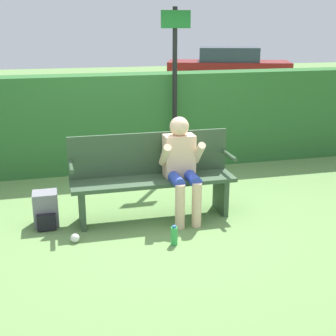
{
  "coord_description": "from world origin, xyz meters",
  "views": [
    {
      "loc": [
        -1.1,
        -5.06,
        2.23
      ],
      "look_at": [
        0.15,
        -0.1,
        0.64
      ],
      "focal_mm": 50.0,
      "sensor_mm": 36.0,
      "label": 1
    }
  ],
  "objects_px": {
    "park_bench": "(152,175)",
    "signpost": "(175,81)",
    "person_seated": "(181,163)",
    "water_bottle": "(174,236)",
    "parked_car": "(228,67)",
    "backpack": "(46,210)"
  },
  "relations": [
    {
      "from": "water_bottle",
      "to": "signpost",
      "type": "height_order",
      "value": "signpost"
    },
    {
      "from": "parked_car",
      "to": "person_seated",
      "type": "bearing_deg",
      "value": -94.49
    },
    {
      "from": "park_bench",
      "to": "backpack",
      "type": "height_order",
      "value": "park_bench"
    },
    {
      "from": "signpost",
      "to": "backpack",
      "type": "bearing_deg",
      "value": -140.43
    },
    {
      "from": "park_bench",
      "to": "signpost",
      "type": "xyz_separation_m",
      "value": [
        0.71,
        1.63,
        0.9
      ]
    },
    {
      "from": "person_seated",
      "to": "backpack",
      "type": "distance_m",
      "value": 1.65
    },
    {
      "from": "backpack",
      "to": "signpost",
      "type": "distance_m",
      "value": 2.81
    },
    {
      "from": "backpack",
      "to": "park_bench",
      "type": "bearing_deg",
      "value": -0.76
    },
    {
      "from": "person_seated",
      "to": "backpack",
      "type": "relative_size",
      "value": 3.04
    },
    {
      "from": "water_bottle",
      "to": "parked_car",
      "type": "bearing_deg",
      "value": 66.54
    },
    {
      "from": "signpost",
      "to": "parked_car",
      "type": "height_order",
      "value": "signpost"
    },
    {
      "from": "parked_car",
      "to": "park_bench",
      "type": "bearing_deg",
      "value": -96.03
    },
    {
      "from": "parked_car",
      "to": "water_bottle",
      "type": "bearing_deg",
      "value": -94.37
    },
    {
      "from": "park_bench",
      "to": "person_seated",
      "type": "relative_size",
      "value": 1.6
    },
    {
      "from": "parked_car",
      "to": "signpost",
      "type": "bearing_deg",
      "value": -96.28
    },
    {
      "from": "park_bench",
      "to": "person_seated",
      "type": "xyz_separation_m",
      "value": [
        0.32,
        -0.13,
        0.17
      ]
    },
    {
      "from": "park_bench",
      "to": "person_seated",
      "type": "bearing_deg",
      "value": -22.5
    },
    {
      "from": "park_bench",
      "to": "backpack",
      "type": "relative_size",
      "value": 4.88
    },
    {
      "from": "water_bottle",
      "to": "parked_car",
      "type": "xyz_separation_m",
      "value": [
        5.46,
        12.59,
        0.55
      ]
    },
    {
      "from": "water_bottle",
      "to": "person_seated",
      "type": "bearing_deg",
      "value": 68.79
    },
    {
      "from": "person_seated",
      "to": "parked_car",
      "type": "distance_m",
      "value": 12.98
    },
    {
      "from": "park_bench",
      "to": "water_bottle",
      "type": "relative_size",
      "value": 8.93
    }
  ]
}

